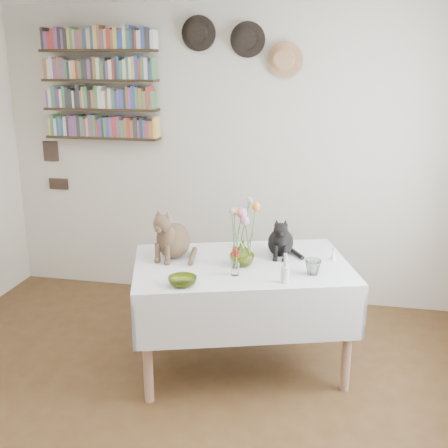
% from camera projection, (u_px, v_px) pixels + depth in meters
% --- Properties ---
extents(room, '(4.08, 4.58, 2.58)m').
position_uv_depth(room, '(137.00, 236.00, 2.66)').
color(room, brown).
rests_on(room, ground).
extents(dining_table, '(1.62, 1.29, 0.76)m').
position_uv_depth(dining_table, '(242.00, 289.00, 3.77)').
color(dining_table, white).
rests_on(dining_table, room).
extents(tabby_cat, '(0.32, 0.36, 0.36)m').
position_uv_depth(tabby_cat, '(174.00, 231.00, 3.79)').
color(tabby_cat, brown).
rests_on(tabby_cat, dining_table).
extents(black_cat, '(0.21, 0.26, 0.29)m').
position_uv_depth(black_cat, '(281.00, 235.00, 3.83)').
color(black_cat, black).
rests_on(black_cat, dining_table).
extents(flower_vase, '(0.19, 0.19, 0.17)m').
position_uv_depth(flower_vase, '(242.00, 253.00, 3.65)').
color(flower_vase, '#92A930').
rests_on(flower_vase, dining_table).
extents(green_bowl, '(0.19, 0.19, 0.05)m').
position_uv_depth(green_bowl, '(182.00, 281.00, 3.34)').
color(green_bowl, '#92A930').
rests_on(green_bowl, dining_table).
extents(drinking_glass, '(0.13, 0.13, 0.10)m').
position_uv_depth(drinking_glass, '(313.00, 267.00, 3.51)').
color(drinking_glass, white).
rests_on(drinking_glass, dining_table).
extents(candlestick, '(0.05, 0.05, 0.19)m').
position_uv_depth(candlestick, '(285.00, 273.00, 3.38)').
color(candlestick, white).
rests_on(candlestick, dining_table).
extents(berry_jar, '(0.05, 0.05, 0.21)m').
position_uv_depth(berry_jar, '(235.00, 261.00, 3.49)').
color(berry_jar, white).
rests_on(berry_jar, dining_table).
extents(porcelain_figurine, '(0.05, 0.05, 0.09)m').
position_uv_depth(porcelain_figurine, '(334.00, 254.00, 3.77)').
color(porcelain_figurine, white).
rests_on(porcelain_figurine, dining_table).
extents(flower_bouquet, '(0.17, 0.12, 0.39)m').
position_uv_depth(flower_bouquet, '(242.00, 215.00, 3.59)').
color(flower_bouquet, '#4C7233').
rests_on(flower_bouquet, flower_vase).
extents(bookshelf_unit, '(1.00, 0.16, 0.91)m').
position_uv_depth(bookshelf_unit, '(100.00, 85.00, 4.73)').
color(bookshelf_unit, '#302313').
rests_on(bookshelf_unit, room).
extents(wall_hats, '(0.98, 0.09, 0.48)m').
position_uv_depth(wall_hats, '(243.00, 44.00, 4.43)').
color(wall_hats, black).
rests_on(wall_hats, room).
extents(wall_art_plaques, '(0.21, 0.02, 0.44)m').
position_uv_depth(wall_art_plaques, '(54.00, 165.00, 5.11)').
color(wall_art_plaques, '#38281E').
rests_on(wall_art_plaques, room).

